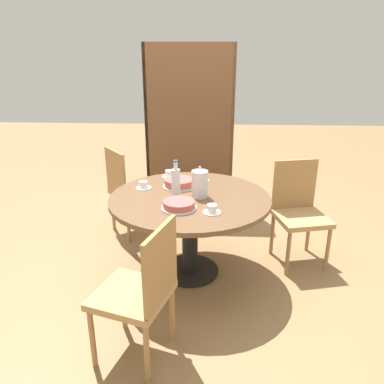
% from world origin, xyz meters
% --- Properties ---
extents(ground_plane, '(14.00, 14.00, 0.00)m').
position_xyz_m(ground_plane, '(0.00, 0.00, 0.00)').
color(ground_plane, '#937047').
extents(dining_table, '(1.30, 1.30, 0.70)m').
position_xyz_m(dining_table, '(0.00, 0.00, 0.58)').
color(dining_table, black).
rests_on(dining_table, ground_plane).
extents(chair_a, '(0.59, 0.59, 0.91)m').
position_xyz_m(chair_a, '(-0.66, 0.73, 0.48)').
color(chair_a, '#A87A47').
rests_on(chair_a, ground_plane).
extents(chair_b, '(0.53, 0.53, 0.91)m').
position_xyz_m(chair_b, '(-0.23, -0.96, 0.48)').
color(chair_b, '#A87A47').
rests_on(chair_b, ground_plane).
extents(chair_c, '(0.50, 0.50, 0.91)m').
position_xyz_m(chair_c, '(0.95, 0.28, 0.48)').
color(chair_c, '#A87A47').
rests_on(chair_c, ground_plane).
extents(bookshelf, '(1.03, 0.28, 1.89)m').
position_xyz_m(bookshelf, '(-0.09, 1.63, 0.91)').
color(bookshelf, brown).
rests_on(bookshelf, ground_plane).
extents(coffee_pot, '(0.13, 0.13, 0.26)m').
position_xyz_m(coffee_pot, '(0.08, -0.00, 0.82)').
color(coffee_pot, silver).
rests_on(coffee_pot, dining_table).
extents(water_bottle, '(0.07, 0.07, 0.30)m').
position_xyz_m(water_bottle, '(-0.11, 0.00, 0.82)').
color(water_bottle, silver).
rests_on(water_bottle, dining_table).
extents(cake_main, '(0.28, 0.28, 0.07)m').
position_xyz_m(cake_main, '(-0.11, 0.22, 0.74)').
color(cake_main, silver).
rests_on(cake_main, dining_table).
extents(cake_second, '(0.27, 0.27, 0.06)m').
position_xyz_m(cake_second, '(-0.07, -0.25, 0.73)').
color(cake_second, silver).
rests_on(cake_second, dining_table).
extents(cup_a, '(0.13, 0.13, 0.06)m').
position_xyz_m(cup_a, '(-0.22, 0.49, 0.73)').
color(cup_a, white).
rests_on(cup_a, dining_table).
extents(cup_b, '(0.13, 0.13, 0.06)m').
position_xyz_m(cup_b, '(-0.40, 0.17, 0.73)').
color(cup_b, white).
rests_on(cup_b, dining_table).
extents(cup_c, '(0.13, 0.13, 0.06)m').
position_xyz_m(cup_c, '(0.09, 0.39, 0.73)').
color(cup_c, white).
rests_on(cup_c, dining_table).
extents(cup_d, '(0.13, 0.13, 0.06)m').
position_xyz_m(cup_d, '(0.18, -0.32, 0.73)').
color(cup_d, white).
rests_on(cup_d, dining_table).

